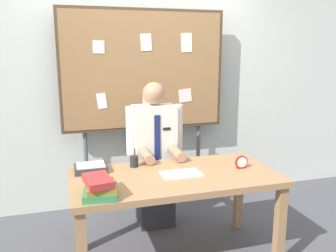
% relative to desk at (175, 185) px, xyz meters
% --- Properties ---
extents(back_wall, '(6.40, 0.08, 2.70)m').
position_rel_desk_xyz_m(back_wall, '(0.00, 1.27, 0.69)').
color(back_wall, silver).
rests_on(back_wall, ground_plane).
extents(desk, '(1.62, 0.80, 0.75)m').
position_rel_desk_xyz_m(desk, '(0.00, 0.00, 0.00)').
color(desk, '#9E754C').
rests_on(desk, ground_plane).
extents(person, '(0.55, 0.56, 1.42)m').
position_rel_desk_xyz_m(person, '(0.00, 0.65, 0.00)').
color(person, '#2D2D33').
rests_on(person, ground_plane).
extents(bulletin_board, '(1.71, 0.09, 2.12)m').
position_rel_desk_xyz_m(bulletin_board, '(0.00, 1.07, 0.83)').
color(bulletin_board, '#4C3823').
rests_on(bulletin_board, ground_plane).
extents(book_stack, '(0.25, 0.30, 0.13)m').
position_rel_desk_xyz_m(book_stack, '(-0.61, -0.26, 0.15)').
color(book_stack, '#337F47').
rests_on(book_stack, desk).
extents(open_notebook, '(0.32, 0.19, 0.01)m').
position_rel_desk_xyz_m(open_notebook, '(0.04, -0.02, 0.10)').
color(open_notebook, silver).
rests_on(open_notebook, desk).
extents(desk_clock, '(0.11, 0.04, 0.11)m').
position_rel_desk_xyz_m(desk_clock, '(0.57, -0.01, 0.14)').
color(desk_clock, maroon).
rests_on(desk_clock, desk).
extents(pen_holder, '(0.07, 0.07, 0.16)m').
position_rel_desk_xyz_m(pen_holder, '(-0.27, 0.27, 0.14)').
color(pen_holder, '#262626').
rests_on(pen_holder, desk).
extents(paper_tray, '(0.26, 0.20, 0.06)m').
position_rel_desk_xyz_m(paper_tray, '(-0.63, 0.26, 0.12)').
color(paper_tray, '#333338').
rests_on(paper_tray, desk).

